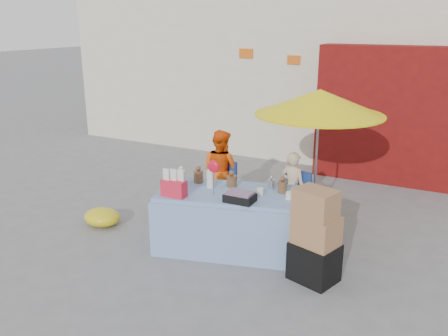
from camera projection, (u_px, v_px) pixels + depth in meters
The scene contains 10 objects.
ground at pixel (189, 244), 6.73m from camera, with size 80.00×80.00×0.00m, color slate.
backdrop at pixel (358, 18), 11.97m from camera, with size 14.00×8.00×7.80m.
market_table at pixel (235, 220), 6.50m from camera, with size 2.33×1.51×1.30m.
chair_left at pixel (217, 197), 7.81m from camera, with size 0.58×0.57×0.85m.
chair_right at pixel (289, 210), 7.26m from camera, with size 0.58×0.57×0.85m.
vendor_orange at pixel (221, 170), 7.80m from camera, with size 0.66×0.51×1.36m, color #FF590D.
vendor_beige at pixel (293, 188), 7.28m from camera, with size 0.42×0.28×1.15m, color beige.
umbrella at pixel (320, 103), 6.89m from camera, with size 1.90×1.90×2.09m.
box_stack at pixel (315, 239), 5.65m from camera, with size 0.64×0.57×1.17m.
tarp_bundle at pixel (102, 217), 7.32m from camera, with size 0.59×0.47×0.27m, color yellow.
Camera 1 is at (3.22, -5.21, 3.04)m, focal length 38.00 mm.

